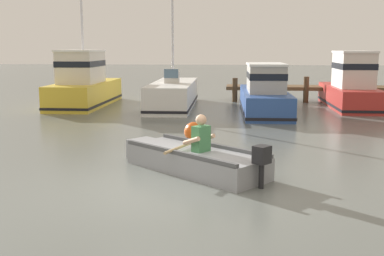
# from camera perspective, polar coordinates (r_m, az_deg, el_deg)

# --- Properties ---
(ground_plane) EXTENTS (120.00, 120.00, 0.00)m
(ground_plane) POSITION_cam_1_polar(r_m,az_deg,el_deg) (8.59, -3.84, -7.16)
(ground_plane) COLOR slate
(wooden_dock) EXTENTS (13.73, 1.64, 1.18)m
(wooden_dock) POSITION_cam_1_polar(r_m,az_deg,el_deg) (23.40, 21.35, 4.50)
(wooden_dock) COLOR brown
(wooden_dock) RESTS_ON ground
(rowboat_with_person) EXTENTS (3.23, 2.87, 1.19)m
(rowboat_with_person) POSITION_cam_1_polar(r_m,az_deg,el_deg) (9.60, 0.15, -3.75)
(rowboat_with_person) COLOR gray
(rowboat_with_person) RESTS_ON ground
(moored_boat_yellow) EXTENTS (1.98, 5.58, 4.91)m
(moored_boat_yellow) POSITION_cam_1_polar(r_m,az_deg,el_deg) (20.77, -12.96, 5.08)
(moored_boat_yellow) COLOR gold
(moored_boat_yellow) RESTS_ON ground
(moored_boat_white) EXTENTS (1.85, 6.11, 4.65)m
(moored_boat_white) POSITION_cam_1_polar(r_m,az_deg,el_deg) (19.83, -2.29, 4.03)
(moored_boat_white) COLOR white
(moored_boat_white) RESTS_ON ground
(moored_boat_blue) EXTENTS (1.87, 5.95, 1.91)m
(moored_boat_blue) POSITION_cam_1_polar(r_m,az_deg,el_deg) (18.34, 8.80, 4.06)
(moored_boat_blue) COLOR #2D519E
(moored_boat_blue) RESTS_ON ground
(moored_boat_red) EXTENTS (1.72, 5.26, 2.35)m
(moored_boat_red) POSITION_cam_1_polar(r_m,az_deg,el_deg) (20.66, 18.72, 4.72)
(moored_boat_red) COLOR #B72D28
(moored_boat_red) RESTS_ON ground
(mooring_buoy) EXTENTS (0.52, 0.52, 0.52)m
(mooring_buoy) POSITION_cam_1_polar(r_m,az_deg,el_deg) (12.60, 0.23, -0.44)
(mooring_buoy) COLOR #E55919
(mooring_buoy) RESTS_ON ground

